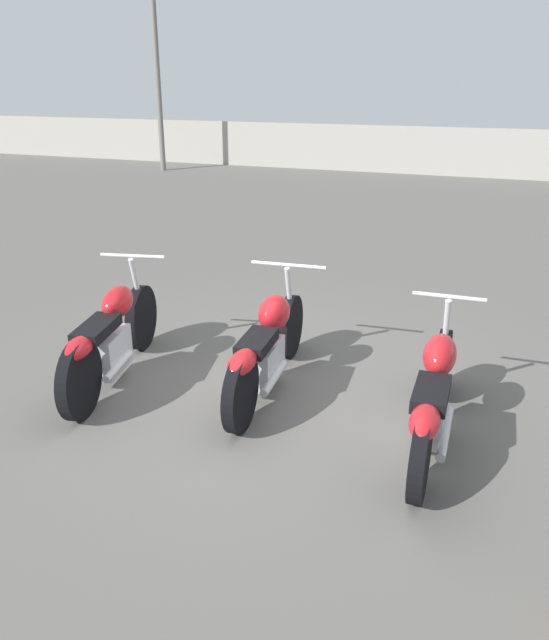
{
  "coord_description": "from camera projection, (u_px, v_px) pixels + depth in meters",
  "views": [
    {
      "loc": [
        1.82,
        -4.61,
        2.65
      ],
      "look_at": [
        0.0,
        0.2,
        0.65
      ],
      "focal_mm": 35.0,
      "sensor_mm": 36.0,
      "label": 1
    }
  ],
  "objects": [
    {
      "name": "fence_back",
      "position": [
        449.0,
        152.0,
        17.78
      ],
      "size": [
        40.0,
        0.04,
        1.35
      ],
      "color": "#9E998E",
      "rests_on": "ground_plane"
    },
    {
      "name": "motorcycle_slot_2",
      "position": [
        434.0,
        395.0,
        4.71
      ],
      "size": [
        0.6,
        2.15,
        0.98
      ],
      "rotation": [
        0.0,
        0.0,
        0.02
      ],
      "color": "black",
      "rests_on": "ground_plane"
    },
    {
      "name": "motorcycle_slot_1",
      "position": [
        267.0,
        347.0,
        5.52
      ],
      "size": [
        0.74,
        2.14,
        1.0
      ],
      "rotation": [
        0.0,
        0.0,
        0.07
      ],
      "color": "black",
      "rests_on": "ground_plane"
    },
    {
      "name": "motorcycle_slot_0",
      "position": [
        111.0,
        337.0,
        5.7
      ],
      "size": [
        0.73,
        2.1,
        1.04
      ],
      "rotation": [
        0.0,
        0.0,
        0.21
      ],
      "color": "black",
      "rests_on": "ground_plane"
    },
    {
      "name": "ground_plane",
      "position": [
        267.0,
        395.0,
        5.58
      ],
      "size": [
        60.0,
        60.0,
        0.0
      ],
      "primitive_type": "plane",
      "color": "#5B5954"
    }
  ]
}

